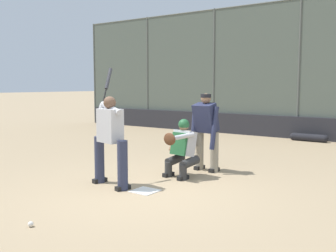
{
  "coord_description": "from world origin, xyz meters",
  "views": [
    {
      "loc": [
        -4.24,
        5.22,
        1.86
      ],
      "look_at": [
        0.22,
        -1.0,
        1.05
      ],
      "focal_mm": 42.0,
      "sensor_mm": 36.0,
      "label": 1
    }
  ],
  "objects_px": {
    "batter_at_plate": "(110,138)",
    "equipment_bag_dugout_side": "(309,138)",
    "catcher_behind_plate": "(181,147)",
    "umpire_home": "(206,130)",
    "baseball_loose": "(31,224)"
  },
  "relations": [
    {
      "from": "baseball_loose",
      "to": "equipment_bag_dugout_side",
      "type": "distance_m",
      "value": 10.12
    },
    {
      "from": "umpire_home",
      "to": "equipment_bag_dugout_side",
      "type": "xyz_separation_m",
      "value": [
        -0.51,
        -5.84,
        -0.77
      ]
    },
    {
      "from": "catcher_behind_plate",
      "to": "umpire_home",
      "type": "bearing_deg",
      "value": -89.87
    },
    {
      "from": "catcher_behind_plate",
      "to": "equipment_bag_dugout_side",
      "type": "bearing_deg",
      "value": -86.51
    },
    {
      "from": "umpire_home",
      "to": "baseball_loose",
      "type": "xyz_separation_m",
      "value": [
        0.16,
        4.26,
        -0.86
      ]
    },
    {
      "from": "batter_at_plate",
      "to": "equipment_bag_dugout_side",
      "type": "xyz_separation_m",
      "value": [
        -1.29,
        -7.96,
        -0.77
      ]
    },
    {
      "from": "umpire_home",
      "to": "equipment_bag_dugout_side",
      "type": "height_order",
      "value": "umpire_home"
    },
    {
      "from": "batter_at_plate",
      "to": "baseball_loose",
      "type": "bearing_deg",
      "value": 117.51
    },
    {
      "from": "umpire_home",
      "to": "equipment_bag_dugout_side",
      "type": "bearing_deg",
      "value": -89.71
    },
    {
      "from": "catcher_behind_plate",
      "to": "baseball_loose",
      "type": "distance_m",
      "value": 3.54
    },
    {
      "from": "batter_at_plate",
      "to": "baseball_loose",
      "type": "distance_m",
      "value": 2.38
    },
    {
      "from": "baseball_loose",
      "to": "umpire_home",
      "type": "bearing_deg",
      "value": -92.16
    },
    {
      "from": "catcher_behind_plate",
      "to": "equipment_bag_dugout_side",
      "type": "distance_m",
      "value": 6.65
    },
    {
      "from": "equipment_bag_dugout_side",
      "to": "umpire_home",
      "type": "bearing_deg",
      "value": 84.96
    },
    {
      "from": "catcher_behind_plate",
      "to": "umpire_home",
      "type": "xyz_separation_m",
      "value": [
        -0.12,
        -0.77,
        0.29
      ]
    }
  ]
}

